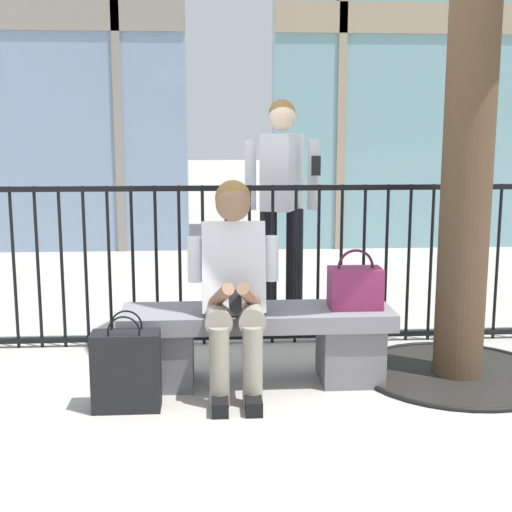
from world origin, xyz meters
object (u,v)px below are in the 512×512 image
at_px(handbag_on_bench, 355,287).
at_px(bystander_at_railing, 282,196).
at_px(stone_bench, 257,338).
at_px(seated_person_with_phone, 234,281).
at_px(shopping_bag, 126,370).

relative_size(handbag_on_bench, bystander_at_railing, 0.21).
distance_m(stone_bench, handbag_on_bench, 0.66).
relative_size(seated_person_with_phone, bystander_at_railing, 0.71).
relative_size(stone_bench, seated_person_with_phone, 1.32).
height_order(seated_person_with_phone, shopping_bag, seated_person_with_phone).
distance_m(seated_person_with_phone, shopping_bag, 0.77).
bearing_deg(seated_person_with_phone, bystander_at_railing, 73.28).
relative_size(stone_bench, handbag_on_bench, 4.52).
height_order(seated_person_with_phone, bystander_at_railing, bystander_at_railing).
bearing_deg(handbag_on_bench, seated_person_with_phone, -170.65).
bearing_deg(stone_bench, seated_person_with_phone, -137.49).
height_order(handbag_on_bench, bystander_at_railing, bystander_at_railing).
distance_m(stone_bench, bystander_at_railing, 1.46).
xyz_separation_m(stone_bench, shopping_bag, (-0.73, -0.37, -0.05)).
xyz_separation_m(seated_person_with_phone, bystander_at_railing, (0.41, 1.36, 0.35)).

